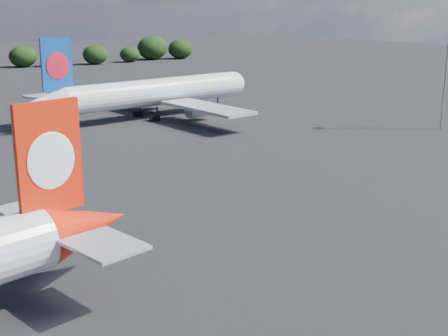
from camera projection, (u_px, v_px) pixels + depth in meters
china_southern_airliner at (149, 93)px, 117.05m from camera, size 48.25×45.97×15.74m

